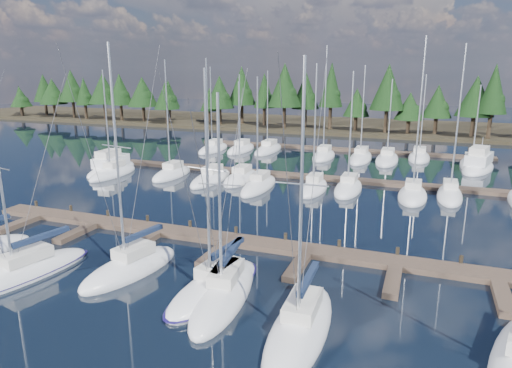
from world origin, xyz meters
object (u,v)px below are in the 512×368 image
at_px(front_sailboat_4, 215,287).
at_px(front_sailboat_5, 300,328).
at_px(front_sailboat_2, 131,267).
at_px(front_sailboat_1, 22,274).
at_px(main_dock, 227,243).
at_px(front_sailboat_3, 224,293).
at_px(motor_yacht_left, 111,167).
at_px(motor_yacht_right, 478,165).

bearing_deg(front_sailboat_4, front_sailboat_5, -22.55).
bearing_deg(front_sailboat_5, front_sailboat_4, 157.45).
xyz_separation_m(front_sailboat_2, front_sailboat_5, (12.10, -2.97, -0.02)).
bearing_deg(front_sailboat_2, front_sailboat_1, -152.16).
relative_size(main_dock, front_sailboat_1, 3.38).
relative_size(front_sailboat_2, front_sailboat_3, 1.21).
relative_size(main_dock, front_sailboat_4, 3.23).
bearing_deg(motor_yacht_left, main_dock, -36.40).
height_order(front_sailboat_3, front_sailboat_4, front_sailboat_4).
xyz_separation_m(front_sailboat_2, motor_yacht_left, (-19.98, 24.04, 0.20)).
distance_m(front_sailboat_3, motor_yacht_right, 45.59).
xyz_separation_m(main_dock, motor_yacht_right, (19.85, 35.03, 0.34)).
height_order(front_sailboat_2, front_sailboat_4, front_sailboat_2).
xyz_separation_m(front_sailboat_3, motor_yacht_right, (16.78, 42.39, 0.26)).
bearing_deg(front_sailboat_5, motor_yacht_left, 139.90).
relative_size(front_sailboat_2, motor_yacht_right, 1.43).
xyz_separation_m(main_dock, front_sailboat_2, (-4.00, -6.36, 0.10)).
xyz_separation_m(front_sailboat_3, motor_yacht_left, (-27.06, 25.03, 0.22)).
distance_m(main_dock, front_sailboat_4, 7.27).
height_order(front_sailboat_1, front_sailboat_2, front_sailboat_2).
distance_m(front_sailboat_2, motor_yacht_right, 47.78).
xyz_separation_m(main_dock, front_sailboat_3, (3.08, -7.35, 0.08)).
relative_size(front_sailboat_5, motor_yacht_right, 1.34).
height_order(front_sailboat_4, motor_yacht_left, front_sailboat_4).
xyz_separation_m(front_sailboat_3, front_sailboat_5, (5.02, -1.98, 0.01)).
bearing_deg(main_dock, front_sailboat_1, -136.23).
height_order(main_dock, motor_yacht_right, motor_yacht_right).
relative_size(main_dock, front_sailboat_3, 3.54).
bearing_deg(front_sailboat_4, motor_yacht_right, 67.24).
height_order(front_sailboat_2, front_sailboat_5, front_sailboat_2).
xyz_separation_m(front_sailboat_4, motor_yacht_left, (-26.24, 24.58, 0.22)).
bearing_deg(front_sailboat_2, motor_yacht_left, 129.73).
distance_m(front_sailboat_3, front_sailboat_5, 5.39).
bearing_deg(front_sailboat_5, front_sailboat_3, 158.50).
distance_m(front_sailboat_2, front_sailboat_5, 12.46).
distance_m(main_dock, motor_yacht_right, 40.27).
distance_m(front_sailboat_1, front_sailboat_5, 17.98).
bearing_deg(front_sailboat_5, main_dock, 130.94).
bearing_deg(main_dock, motor_yacht_right, 60.46).
distance_m(front_sailboat_1, motor_yacht_left, 30.59).
relative_size(front_sailboat_2, front_sailboat_5, 1.06).
xyz_separation_m(main_dock, front_sailboat_1, (-9.89, -9.47, 0.08)).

